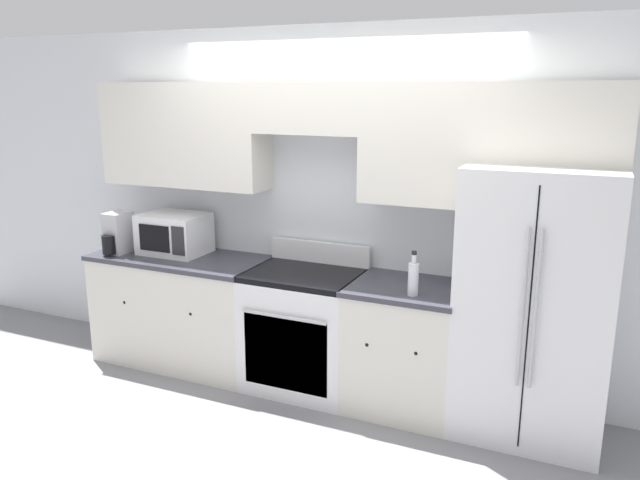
% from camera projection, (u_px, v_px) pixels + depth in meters
% --- Properties ---
extents(ground_plane, '(12.00, 12.00, 0.00)m').
position_uv_depth(ground_plane, '(302.00, 407.00, 4.34)').
color(ground_plane, gray).
extents(wall_back, '(8.00, 0.39, 2.60)m').
position_uv_depth(wall_back, '(336.00, 180.00, 4.49)').
color(wall_back, silver).
rests_on(wall_back, ground_plane).
extents(lower_cabinets_left, '(1.39, 0.64, 0.88)m').
position_uv_depth(lower_cabinets_left, '(182.00, 309.00, 4.99)').
color(lower_cabinets_left, silver).
rests_on(lower_cabinets_left, ground_plane).
extents(lower_cabinets_right, '(0.75, 0.64, 0.88)m').
position_uv_depth(lower_cabinets_right, '(404.00, 347.00, 4.26)').
color(lower_cabinets_right, silver).
rests_on(lower_cabinets_right, ground_plane).
extents(oven_range, '(0.80, 0.65, 1.04)m').
position_uv_depth(oven_range, '(304.00, 329.00, 4.56)').
color(oven_range, white).
rests_on(oven_range, ground_plane).
extents(refrigerator, '(0.90, 0.74, 1.72)m').
position_uv_depth(refrigerator, '(535.00, 304.00, 3.87)').
color(refrigerator, white).
rests_on(refrigerator, ground_plane).
extents(microwave, '(0.50, 0.39, 0.32)m').
position_uv_depth(microwave, '(174.00, 234.00, 4.94)').
color(microwave, white).
rests_on(microwave, lower_cabinets_left).
extents(bottle, '(0.07, 0.07, 0.29)m').
position_uv_depth(bottle, '(413.00, 278.00, 3.94)').
color(bottle, silver).
rests_on(bottle, lower_cabinets_right).
extents(paper_towel_holder, '(0.16, 0.28, 0.33)m').
position_uv_depth(paper_towel_holder, '(118.00, 234.00, 4.94)').
color(paper_towel_holder, '#B7B7BC').
rests_on(paper_towel_holder, lower_cabinets_left).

